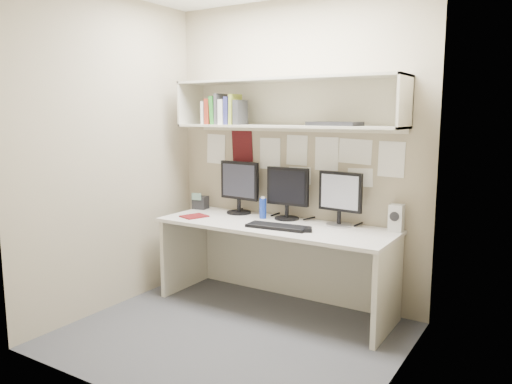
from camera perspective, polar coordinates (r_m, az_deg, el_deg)
The scene contains 19 objects.
floor at distance 3.86m, azimuth -2.87°, elevation -16.07°, with size 2.40×2.00×0.01m, color #404045.
wall_back at distance 4.37m, azimuth 4.50°, elevation 4.53°, with size 2.40×0.02×2.60m, color tan.
wall_front at distance 2.76m, azimuth -14.98°, elevation 1.76°, with size 2.40×0.02×2.60m, color tan.
wall_left at distance 4.32m, azimuth -16.25°, elevation 4.15°, with size 0.02×2.00×2.60m, color tan.
wall_right at distance 3.00m, azimuth 16.14°, elevation 2.25°, with size 0.02×2.00×2.60m, color tan.
desk at distance 4.24m, azimuth 2.15°, elevation -8.44°, with size 2.00×0.70×0.73m.
overhead_hutch at distance 4.24m, azimuth 3.69°, elevation 10.09°, with size 2.00×0.38×0.40m.
pinned_papers at distance 4.37m, azimuth 4.46°, elevation 3.88°, with size 1.92×0.01×0.48m, color white, non-canonical shape.
monitor_left at distance 4.55m, azimuth -1.91°, elevation 0.77°, with size 0.41×0.22×0.48m.
monitor_center at distance 4.30m, azimuth 3.62°, elevation 0.12°, with size 0.39×0.21×0.45m.
monitor_right at distance 4.09m, azimuth 9.58°, elevation -0.49°, with size 0.38×0.21×0.44m.
keyboard at distance 3.99m, azimuth 2.47°, elevation -3.98°, with size 0.50×0.18×0.02m, color black.
mouse at distance 3.89m, azimuth 5.97°, elevation -4.31°, with size 0.06×0.10×0.03m, color black.
speaker at distance 4.01m, azimuth 15.74°, elevation -2.87°, with size 0.11×0.12×0.21m.
blue_bottle at distance 4.34m, azimuth 0.79°, elevation -1.85°, with size 0.06×0.06×0.19m.
maroon_notebook at distance 4.45m, azimuth -7.08°, elevation -2.76°, with size 0.17×0.21×0.01m, color #5E1013.
desk_phone at distance 4.82m, azimuth -6.37°, elevation -1.18°, with size 0.15×0.14×0.16m.
book_stack at distance 4.45m, azimuth -3.64°, elevation 9.21°, with size 0.40×0.17×0.27m.
hutch_tray at distance 3.98m, azimuth 8.93°, elevation 7.72°, with size 0.44×0.17×0.03m, color black.
Camera 1 is at (2.00, -2.87, 1.63)m, focal length 35.00 mm.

